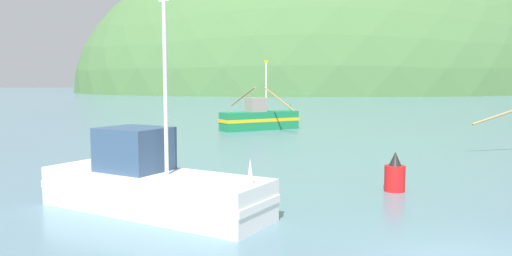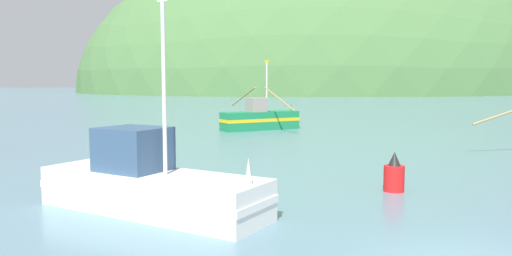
{
  "view_description": "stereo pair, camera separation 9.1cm",
  "coord_description": "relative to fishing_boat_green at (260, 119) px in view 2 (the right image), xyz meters",
  "views": [
    {
      "loc": [
        -6.55,
        -8.85,
        3.94
      ],
      "look_at": [
        -0.98,
        17.23,
        1.4
      ],
      "focal_mm": 34.82,
      "sensor_mm": 36.0,
      "label": 1
    },
    {
      "loc": [
        -6.46,
        -8.87,
        3.94
      ],
      "look_at": [
        -0.98,
        17.23,
        1.4
      ],
      "focal_mm": 34.82,
      "sensor_mm": 36.0,
      "label": 2
    }
  ],
  "objects": [
    {
      "name": "channel_buoy",
      "position": [
        -0.09,
        -22.93,
        -0.31
      ],
      "size": [
        0.73,
        0.73,
        1.43
      ],
      "color": "red",
      "rests_on": "ground"
    },
    {
      "name": "fishing_boat_green",
      "position": [
        0.0,
        0.0,
        0.0
      ],
      "size": [
        6.79,
        9.56,
        5.61
      ],
      "rotation": [
        0.0,
        0.0,
        0.31
      ],
      "color": "#197A47",
      "rests_on": "ground"
    },
    {
      "name": "hill_mid_right",
      "position": [
        56.92,
        145.13,
        -0.89
      ],
      "size": [
        182.5,
        146.0,
        109.51
      ],
      "primitive_type": "ellipsoid",
      "color": "#47703D",
      "rests_on": "ground"
    },
    {
      "name": "fishing_boat_white",
      "position": [
        -8.64,
        -23.96,
        -0.07
      ],
      "size": [
        6.98,
        6.65,
        6.39
      ],
      "rotation": [
        0.0,
        0.0,
        5.54
      ],
      "color": "white",
      "rests_on": "ground"
    },
    {
      "name": "hill_far_left",
      "position": [
        117.15,
        166.54,
        -0.89
      ],
      "size": [
        148.47,
        118.77,
        68.55
      ],
      "primitive_type": "ellipsoid",
      "color": "#386633",
      "rests_on": "ground"
    }
  ]
}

